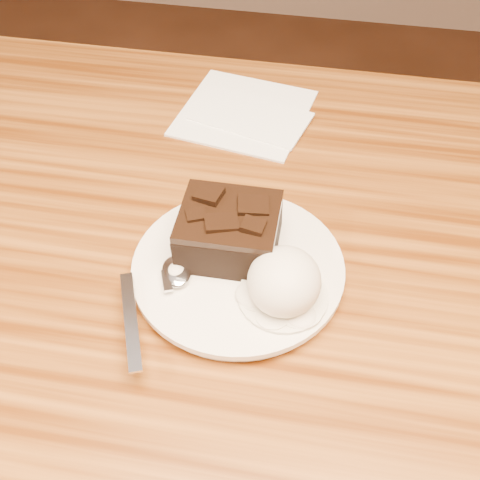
% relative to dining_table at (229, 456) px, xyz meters
% --- Properties ---
extents(dining_table, '(1.20, 0.80, 0.75)m').
position_rel_dining_table_xyz_m(dining_table, '(0.00, 0.00, 0.00)').
color(dining_table, '#4E2307').
rests_on(dining_table, floor).
extents(plate, '(0.20, 0.20, 0.02)m').
position_rel_dining_table_xyz_m(plate, '(0.01, 0.02, 0.38)').
color(plate, white).
rests_on(plate, dining_table).
extents(brownie, '(0.09, 0.08, 0.04)m').
position_rel_dining_table_xyz_m(brownie, '(-0.00, 0.04, 0.41)').
color(brownie, black).
rests_on(brownie, plate).
extents(ice_cream_scoop, '(0.06, 0.07, 0.05)m').
position_rel_dining_table_xyz_m(ice_cream_scoop, '(0.06, -0.01, 0.41)').
color(ice_cream_scoop, beige).
rests_on(ice_cream_scoop, plate).
extents(melt_puddle, '(0.08, 0.08, 0.00)m').
position_rel_dining_table_xyz_m(melt_puddle, '(0.06, -0.01, 0.39)').
color(melt_puddle, white).
rests_on(melt_puddle, plate).
extents(spoon, '(0.08, 0.15, 0.01)m').
position_rel_dining_table_xyz_m(spoon, '(-0.04, -0.00, 0.40)').
color(spoon, silver).
rests_on(spoon, plate).
extents(napkin, '(0.17, 0.17, 0.01)m').
position_rel_dining_table_xyz_m(napkin, '(-0.03, 0.28, 0.38)').
color(napkin, white).
rests_on(napkin, dining_table).
extents(crumb_a, '(0.01, 0.01, 0.00)m').
position_rel_dining_table_xyz_m(crumb_a, '(0.04, -0.04, 0.39)').
color(crumb_a, black).
rests_on(crumb_a, plate).
extents(crumb_b, '(0.01, 0.01, 0.00)m').
position_rel_dining_table_xyz_m(crumb_b, '(0.06, -0.01, 0.39)').
color(crumb_b, black).
rests_on(crumb_b, plate).
extents(crumb_c, '(0.01, 0.01, 0.00)m').
position_rel_dining_table_xyz_m(crumb_c, '(-0.02, 0.01, 0.39)').
color(crumb_c, black).
rests_on(crumb_c, plate).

